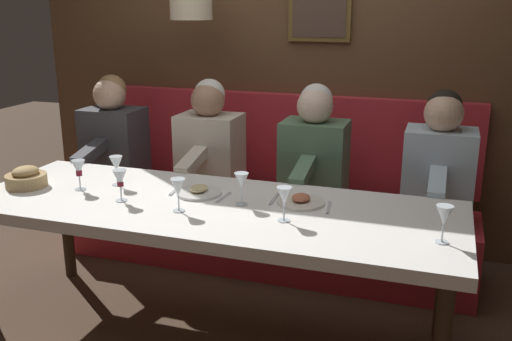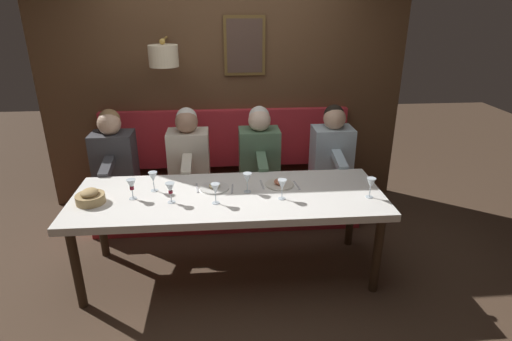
{
  "view_description": "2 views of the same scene",
  "coord_description": "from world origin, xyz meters",
  "px_view_note": "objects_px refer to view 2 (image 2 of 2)",
  "views": [
    {
      "loc": [
        -2.51,
        -1.08,
        1.71
      ],
      "look_at": [
        0.05,
        -0.22,
        0.92
      ],
      "focal_mm": 40.34,
      "sensor_mm": 36.0,
      "label": 1
    },
    {
      "loc": [
        -3.01,
        0.03,
        2.18
      ],
      "look_at": [
        0.05,
        -0.22,
        0.92
      ],
      "focal_mm": 29.06,
      "sensor_mm": 36.0,
      "label": 2
    }
  ],
  "objects_px": {
    "wine_glass_1": "(247,179)",
    "dining_table": "(229,201)",
    "wine_glass_3": "(170,189)",
    "wine_glass_6": "(282,185)",
    "wine_glass_2": "(215,189)",
    "bread_bowl": "(90,197)",
    "diner_nearest": "(332,146)",
    "wine_glass_0": "(371,184)",
    "diner_middle": "(188,150)",
    "diner_far": "(113,152)",
    "wine_glass_5": "(132,185)",
    "wine_glass_4": "(153,178)",
    "diner_near": "(259,148)"
  },
  "relations": [
    {
      "from": "diner_nearest",
      "to": "diner_far",
      "type": "height_order",
      "value": "same"
    },
    {
      "from": "wine_glass_2",
      "to": "wine_glass_6",
      "type": "bearing_deg",
      "value": -86.11
    },
    {
      "from": "dining_table",
      "to": "wine_glass_3",
      "type": "distance_m",
      "value": 0.49
    },
    {
      "from": "dining_table",
      "to": "wine_glass_2",
      "type": "xyz_separation_m",
      "value": [
        -0.15,
        0.1,
        0.18
      ]
    },
    {
      "from": "diner_middle",
      "to": "wine_glass_5",
      "type": "height_order",
      "value": "diner_middle"
    },
    {
      "from": "diner_far",
      "to": "wine_glass_3",
      "type": "height_order",
      "value": "diner_far"
    },
    {
      "from": "wine_glass_1",
      "to": "wine_glass_2",
      "type": "bearing_deg",
      "value": 125.93
    },
    {
      "from": "dining_table",
      "to": "diner_nearest",
      "type": "xyz_separation_m",
      "value": [
        0.88,
        -1.07,
        0.14
      ]
    },
    {
      "from": "wine_glass_1",
      "to": "wine_glass_2",
      "type": "xyz_separation_m",
      "value": [
        -0.19,
        0.26,
        0.0
      ]
    },
    {
      "from": "diner_far",
      "to": "bread_bowl",
      "type": "distance_m",
      "value": 0.94
    },
    {
      "from": "diner_far",
      "to": "wine_glass_6",
      "type": "distance_m",
      "value": 1.81
    },
    {
      "from": "wine_glass_3",
      "to": "bread_bowl",
      "type": "bearing_deg",
      "value": 85.93
    },
    {
      "from": "diner_nearest",
      "to": "wine_glass_0",
      "type": "height_order",
      "value": "diner_nearest"
    },
    {
      "from": "diner_far",
      "to": "wine_glass_0",
      "type": "relative_size",
      "value": 4.82
    },
    {
      "from": "bread_bowl",
      "to": "diner_far",
      "type": "bearing_deg",
      "value": 2.3
    },
    {
      "from": "wine_glass_0",
      "to": "bread_bowl",
      "type": "xyz_separation_m",
      "value": [
        0.08,
        2.17,
        -0.07
      ]
    },
    {
      "from": "diner_middle",
      "to": "wine_glass_6",
      "type": "height_order",
      "value": "diner_middle"
    },
    {
      "from": "diner_near",
      "to": "wine_glass_6",
      "type": "bearing_deg",
      "value": -174.97
    },
    {
      "from": "bread_bowl",
      "to": "wine_glass_4",
      "type": "bearing_deg",
      "value": -68.05
    },
    {
      "from": "wine_glass_4",
      "to": "diner_middle",
      "type": "bearing_deg",
      "value": -16.92
    },
    {
      "from": "wine_glass_1",
      "to": "dining_table",
      "type": "bearing_deg",
      "value": 103.51
    },
    {
      "from": "diner_nearest",
      "to": "bread_bowl",
      "type": "xyz_separation_m",
      "value": [
        -0.94,
        2.13,
        -0.03
      ]
    },
    {
      "from": "wine_glass_0",
      "to": "wine_glass_5",
      "type": "relative_size",
      "value": 1.0
    },
    {
      "from": "diner_middle",
      "to": "wine_glass_6",
      "type": "bearing_deg",
      "value": -141.53
    },
    {
      "from": "wine_glass_4",
      "to": "wine_glass_1",
      "type": "bearing_deg",
      "value": -96.44
    },
    {
      "from": "diner_middle",
      "to": "wine_glass_4",
      "type": "height_order",
      "value": "diner_middle"
    },
    {
      "from": "diner_nearest",
      "to": "wine_glass_3",
      "type": "relative_size",
      "value": 4.82
    },
    {
      "from": "diner_far",
      "to": "wine_glass_5",
      "type": "relative_size",
      "value": 4.82
    },
    {
      "from": "wine_glass_1",
      "to": "diner_far",
      "type": "bearing_deg",
      "value": 56.02
    },
    {
      "from": "wine_glass_4",
      "to": "bread_bowl",
      "type": "height_order",
      "value": "wine_glass_4"
    },
    {
      "from": "wine_glass_2",
      "to": "wine_glass_6",
      "type": "distance_m",
      "value": 0.52
    },
    {
      "from": "wine_glass_1",
      "to": "bread_bowl",
      "type": "height_order",
      "value": "wine_glass_1"
    },
    {
      "from": "wine_glass_2",
      "to": "wine_glass_6",
      "type": "xyz_separation_m",
      "value": [
        0.04,
        -0.52,
        0.0
      ]
    },
    {
      "from": "wine_glass_2",
      "to": "bread_bowl",
      "type": "distance_m",
      "value": 0.97
    },
    {
      "from": "wine_glass_0",
      "to": "wine_glass_5",
      "type": "xyz_separation_m",
      "value": [
        0.13,
        1.86,
        -0.0
      ]
    },
    {
      "from": "wine_glass_3",
      "to": "diner_nearest",
      "type": "bearing_deg",
      "value": -56.93
    },
    {
      "from": "wine_glass_0",
      "to": "wine_glass_1",
      "type": "bearing_deg",
      "value": 79.36
    },
    {
      "from": "wine_glass_0",
      "to": "wine_glass_5",
      "type": "distance_m",
      "value": 1.87
    },
    {
      "from": "diner_middle",
      "to": "wine_glass_2",
      "type": "height_order",
      "value": "diner_middle"
    },
    {
      "from": "diner_middle",
      "to": "wine_glass_6",
      "type": "distance_m",
      "value": 1.27
    },
    {
      "from": "diner_nearest",
      "to": "wine_glass_2",
      "type": "relative_size",
      "value": 4.82
    },
    {
      "from": "wine_glass_0",
      "to": "diner_middle",
      "type": "bearing_deg",
      "value": 55.42
    },
    {
      "from": "diner_nearest",
      "to": "diner_middle",
      "type": "distance_m",
      "value": 1.45
    },
    {
      "from": "diner_nearest",
      "to": "wine_glass_3",
      "type": "xyz_separation_m",
      "value": [
        -0.99,
        1.52,
        0.04
      ]
    },
    {
      "from": "wine_glass_0",
      "to": "wine_glass_3",
      "type": "xyz_separation_m",
      "value": [
        0.04,
        1.56,
        -0.0
      ]
    },
    {
      "from": "wine_glass_3",
      "to": "wine_glass_6",
      "type": "relative_size",
      "value": 1.0
    },
    {
      "from": "wine_glass_1",
      "to": "bread_bowl",
      "type": "bearing_deg",
      "value": 94.6
    },
    {
      "from": "wine_glass_6",
      "to": "bread_bowl",
      "type": "relative_size",
      "value": 0.75
    },
    {
      "from": "diner_far",
      "to": "diner_nearest",
      "type": "bearing_deg",
      "value": -90.0
    },
    {
      "from": "dining_table",
      "to": "wine_glass_0",
      "type": "height_order",
      "value": "wine_glass_0"
    }
  ]
}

